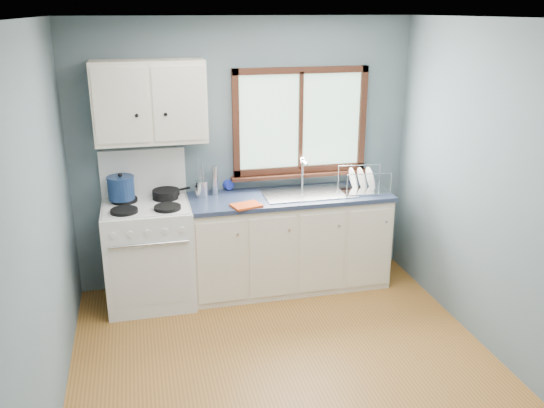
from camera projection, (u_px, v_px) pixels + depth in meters
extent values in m
cube|color=#A0682C|center=(294.00, 381.00, 4.17)|extent=(3.20, 3.60, 0.02)
cube|color=white|center=(299.00, 17.00, 3.36)|extent=(3.20, 3.60, 0.02)
cube|color=slate|center=(245.00, 154.00, 5.44)|extent=(3.20, 0.02, 2.50)
cube|color=slate|center=(430.00, 385.00, 2.10)|extent=(3.20, 0.02, 2.50)
cube|color=slate|center=(36.00, 240.00, 3.42)|extent=(0.02, 3.60, 2.50)
cube|color=slate|center=(512.00, 201.00, 4.12)|extent=(0.02, 3.60, 2.50)
cube|color=white|center=(149.00, 255.00, 5.16)|extent=(0.76, 0.65, 0.92)
cube|color=white|center=(143.00, 173.00, 5.23)|extent=(0.76, 0.05, 0.44)
cube|color=silver|center=(146.00, 206.00, 5.01)|extent=(0.72, 0.59, 0.01)
cylinder|color=black|center=(124.00, 211.00, 4.83)|extent=(0.23, 0.23, 0.03)
cylinder|color=black|center=(167.00, 208.00, 4.91)|extent=(0.23, 0.23, 0.03)
cylinder|color=black|center=(124.00, 200.00, 5.11)|extent=(0.23, 0.23, 0.03)
cylinder|color=black|center=(165.00, 197.00, 5.19)|extent=(0.23, 0.23, 0.03)
cylinder|color=silver|center=(149.00, 245.00, 4.77)|extent=(0.66, 0.02, 0.02)
cube|color=silver|center=(151.00, 276.00, 4.89)|extent=(0.66, 0.01, 0.55)
cube|color=#F2E5CD|center=(289.00, 243.00, 5.48)|extent=(1.85, 0.60, 0.88)
cube|color=black|center=(288.00, 280.00, 5.63)|extent=(1.85, 0.54, 0.08)
cube|color=#1F2A44|center=(289.00, 197.00, 5.33)|extent=(1.89, 0.64, 0.04)
cube|color=silver|center=(308.00, 193.00, 5.36)|extent=(0.84, 0.46, 0.01)
cube|color=silver|center=(287.00, 202.00, 5.34)|extent=(0.36, 0.40, 0.14)
cube|color=silver|center=(328.00, 199.00, 5.43)|extent=(0.36, 0.40, 0.14)
cylinder|color=silver|center=(302.00, 173.00, 5.50)|extent=(0.02, 0.02, 0.28)
cylinder|color=silver|center=(304.00, 162.00, 5.40)|extent=(0.02, 0.16, 0.02)
sphere|color=silver|center=(302.00, 159.00, 5.46)|extent=(0.04, 0.04, 0.04)
cube|color=#9EC6A8|center=(300.00, 121.00, 5.44)|extent=(1.22, 0.01, 0.92)
cube|color=#401F13|center=(302.00, 70.00, 5.27)|extent=(1.30, 0.05, 0.06)
cube|color=#401F13|center=(300.00, 169.00, 5.57)|extent=(1.30, 0.05, 0.06)
cube|color=#401F13|center=(236.00, 124.00, 5.28)|extent=(0.06, 0.05, 1.00)
cube|color=#401F13|center=(362.00, 118.00, 5.56)|extent=(0.06, 0.05, 1.00)
cube|color=#401F13|center=(301.00, 121.00, 5.42)|extent=(0.03, 0.05, 0.92)
cube|color=#401F13|center=(301.00, 175.00, 5.56)|extent=(1.36, 0.10, 0.03)
cube|color=#F2E5CD|center=(150.00, 102.00, 4.91)|extent=(0.95, 0.32, 0.70)
cube|color=#F2E5CD|center=(121.00, 106.00, 4.70)|extent=(0.44, 0.01, 0.62)
cube|color=#F2E5CD|center=(179.00, 104.00, 4.81)|extent=(0.44, 0.01, 0.62)
sphere|color=black|center=(137.00, 115.00, 4.74)|extent=(0.03, 0.03, 0.03)
sphere|color=black|center=(166.00, 114.00, 4.79)|extent=(0.03, 0.03, 0.03)
cylinder|color=black|center=(166.00, 192.00, 5.18)|extent=(0.32, 0.32, 0.05)
cube|color=black|center=(183.00, 189.00, 5.29)|extent=(0.13, 0.08, 0.01)
cylinder|color=navy|center=(121.00, 188.00, 5.05)|extent=(0.23, 0.23, 0.20)
cylinder|color=navy|center=(120.00, 177.00, 5.02)|extent=(0.24, 0.24, 0.01)
sphere|color=black|center=(120.00, 175.00, 5.02)|extent=(0.04, 0.04, 0.04)
cylinder|color=silver|center=(201.00, 189.00, 5.26)|extent=(0.14, 0.14, 0.15)
cylinder|color=silver|center=(203.00, 172.00, 5.22)|extent=(0.01, 0.01, 0.22)
cylinder|color=silver|center=(199.00, 170.00, 5.21)|extent=(0.01, 0.01, 0.26)
cylinder|color=silver|center=(201.00, 174.00, 5.19)|extent=(0.01, 0.01, 0.20)
cylinder|color=silver|center=(214.00, 180.00, 5.30)|extent=(0.07, 0.07, 0.27)
imported|color=#1C2CA8|center=(230.00, 178.00, 5.40)|extent=(0.12, 0.12, 0.26)
cube|color=#D84815|center=(246.00, 206.00, 5.01)|extent=(0.29, 0.24, 0.02)
cube|color=silver|center=(363.00, 190.00, 5.45)|extent=(0.46, 0.37, 0.02)
cylinder|color=silver|center=(347.00, 186.00, 5.24)|extent=(0.01, 0.01, 0.21)
cylinder|color=silver|center=(391.00, 184.00, 5.30)|extent=(0.01, 0.01, 0.21)
cylinder|color=silver|center=(338.00, 176.00, 5.53)|extent=(0.01, 0.01, 0.21)
cylinder|color=silver|center=(380.00, 175.00, 5.59)|extent=(0.01, 0.01, 0.21)
cylinder|color=silver|center=(370.00, 174.00, 5.24)|extent=(0.42, 0.04, 0.01)
cylinder|color=silver|center=(360.00, 165.00, 5.53)|extent=(0.42, 0.04, 0.01)
cylinder|color=white|center=(353.00, 180.00, 5.40)|extent=(0.08, 0.23, 0.23)
cylinder|color=white|center=(362.00, 179.00, 5.41)|extent=(0.08, 0.23, 0.23)
cylinder|color=white|center=(370.00, 179.00, 5.42)|extent=(0.08, 0.23, 0.23)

